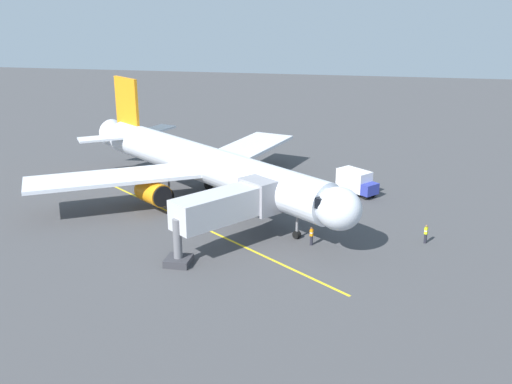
{
  "coord_description": "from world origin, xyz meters",
  "views": [
    {
      "loc": [
        -18.01,
        57.03,
        20.39
      ],
      "look_at": [
        -7.84,
        5.51,
        3.0
      ],
      "focal_mm": 41.07,
      "sensor_mm": 36.0,
      "label": 1
    }
  ],
  "objects_px": {
    "airplane": "(203,164)",
    "jet_bridge": "(232,205)",
    "box_truck_near_nose": "(357,182)",
    "ground_crew_marshaller": "(426,234)",
    "ground_crew_wing_walker": "(312,236)"
  },
  "relations": [
    {
      "from": "jet_bridge",
      "to": "ground_crew_wing_walker",
      "type": "relative_size",
      "value": 5.99
    },
    {
      "from": "box_truck_near_nose",
      "to": "airplane",
      "type": "bearing_deg",
      "value": 18.7
    },
    {
      "from": "airplane",
      "to": "ground_crew_marshaller",
      "type": "relative_size",
      "value": 20.17
    },
    {
      "from": "airplane",
      "to": "jet_bridge",
      "type": "bearing_deg",
      "value": 117.2
    },
    {
      "from": "airplane",
      "to": "jet_bridge",
      "type": "distance_m",
      "value": 12.5
    },
    {
      "from": "airplane",
      "to": "ground_crew_wing_walker",
      "type": "relative_size",
      "value": 20.17
    },
    {
      "from": "airplane",
      "to": "jet_bridge",
      "type": "height_order",
      "value": "airplane"
    },
    {
      "from": "ground_crew_wing_walker",
      "to": "box_truck_near_nose",
      "type": "distance_m",
      "value": 15.33
    },
    {
      "from": "jet_bridge",
      "to": "box_truck_near_nose",
      "type": "xyz_separation_m",
      "value": [
        -10.05,
        -16.45,
        -2.38
      ]
    },
    {
      "from": "ground_crew_marshaller",
      "to": "box_truck_near_nose",
      "type": "height_order",
      "value": "box_truck_near_nose"
    },
    {
      "from": "jet_bridge",
      "to": "ground_crew_wing_walker",
      "type": "distance_m",
      "value": 7.43
    },
    {
      "from": "ground_crew_marshaller",
      "to": "box_truck_near_nose",
      "type": "distance_m",
      "value": 14.12
    },
    {
      "from": "ground_crew_wing_walker",
      "to": "airplane",
      "type": "bearing_deg",
      "value": -37.78
    },
    {
      "from": "airplane",
      "to": "ground_crew_marshaller",
      "type": "height_order",
      "value": "airplane"
    },
    {
      "from": "airplane",
      "to": "box_truck_near_nose",
      "type": "relative_size",
      "value": 7.22
    }
  ]
}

